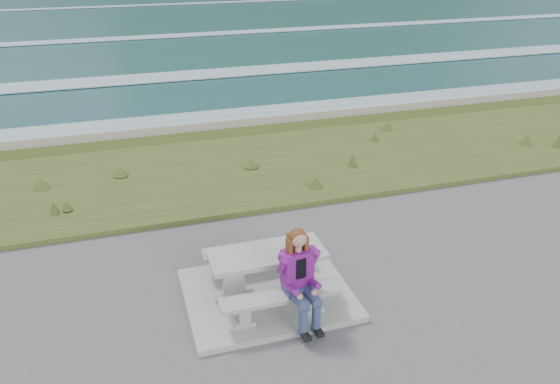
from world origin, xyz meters
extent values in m
cube|color=#ABACA6|center=(0.00, 0.00, 0.05)|extent=(2.60, 2.10, 0.10)
cube|color=#ABACA6|center=(-0.54, 0.00, 0.14)|extent=(0.62, 0.12, 0.08)
cube|color=#ABACA6|center=(-0.54, 0.00, 0.44)|extent=(0.34, 0.09, 0.51)
cube|color=#ABACA6|center=(-0.54, 0.00, 0.73)|extent=(0.62, 0.12, 0.08)
cube|color=#ABACA6|center=(0.54, 0.00, 0.14)|extent=(0.62, 0.12, 0.08)
cube|color=#ABACA6|center=(0.54, 0.00, 0.44)|extent=(0.34, 0.09, 0.51)
cube|color=#ABACA6|center=(0.54, 0.00, 0.73)|extent=(0.62, 0.12, 0.08)
cube|color=#ABACA6|center=(0.00, 0.00, 0.81)|extent=(1.80, 0.75, 0.08)
cube|color=#ABACA6|center=(-0.54, -0.70, 0.14)|extent=(0.30, 0.12, 0.08)
cube|color=#ABACA6|center=(-0.54, -0.70, 0.29)|extent=(0.17, 0.09, 0.22)
cube|color=#ABACA6|center=(-0.54, -0.70, 0.44)|extent=(0.30, 0.12, 0.08)
cube|color=#ABACA6|center=(0.54, -0.70, 0.14)|extent=(0.30, 0.12, 0.08)
cube|color=#ABACA6|center=(0.54, -0.70, 0.29)|extent=(0.17, 0.09, 0.22)
cube|color=#ABACA6|center=(0.54, -0.70, 0.44)|extent=(0.30, 0.12, 0.08)
cube|color=#ABACA6|center=(0.00, -0.70, 0.52)|extent=(1.80, 0.35, 0.07)
cube|color=#ABACA6|center=(-0.54, 0.70, 0.14)|extent=(0.30, 0.12, 0.08)
cube|color=#ABACA6|center=(-0.54, 0.70, 0.29)|extent=(0.17, 0.09, 0.22)
cube|color=#ABACA6|center=(-0.54, 0.70, 0.44)|extent=(0.30, 0.12, 0.08)
cube|color=#ABACA6|center=(0.54, 0.70, 0.14)|extent=(0.30, 0.12, 0.08)
cube|color=#ABACA6|center=(0.54, 0.70, 0.29)|extent=(0.17, 0.09, 0.22)
cube|color=#ABACA6|center=(0.54, 0.70, 0.44)|extent=(0.30, 0.12, 0.08)
cube|color=#ABACA6|center=(0.00, 0.70, 0.52)|extent=(1.80, 0.35, 0.07)
cube|color=#374B1C|center=(0.00, 5.00, 0.00)|extent=(160.00, 4.50, 0.22)
cube|color=#605A48|center=(0.00, 7.90, 0.00)|extent=(160.00, 0.80, 2.20)
cube|color=silver|center=(0.00, 14.00, -1.74)|extent=(220.00, 3.00, 0.06)
cube|color=silver|center=(0.00, 22.00, -1.74)|extent=(220.00, 2.00, 0.06)
cube|color=silver|center=(0.00, 34.00, -1.74)|extent=(220.00, 1.40, 0.06)
cube|color=silver|center=(0.00, 52.00, -1.74)|extent=(220.00, 1.00, 0.06)
cube|color=navy|center=(0.29, -0.93, 0.39)|extent=(0.48, 0.79, 0.57)
cube|color=#7A1683|center=(0.26, -0.68, 0.96)|extent=(0.46, 0.30, 0.56)
sphere|color=tan|center=(0.26, -0.70, 1.44)|extent=(0.24, 0.24, 0.24)
sphere|color=#552413|center=(0.26, -0.67, 1.45)|extent=(0.26, 0.26, 0.26)
camera|label=1|loc=(-1.91, -6.90, 5.37)|focal=35.00mm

